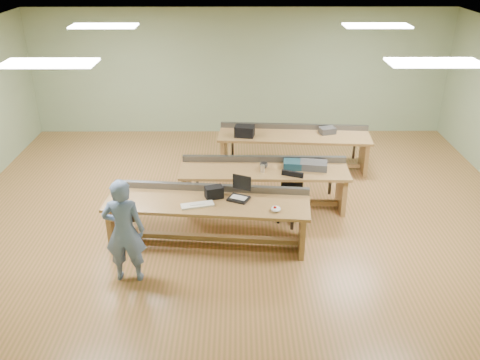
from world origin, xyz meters
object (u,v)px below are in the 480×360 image
(workbench_mid, at_px, (264,179))
(drinks_can, at_px, (262,169))
(parts_bin_grey, at_px, (314,165))
(mug, at_px, (264,165))
(person, at_px, (124,231))
(task_chair, at_px, (289,203))
(camera_bag, at_px, (214,192))
(laptop_base, at_px, (239,199))
(parts_bin_teal, at_px, (294,165))
(workbench_front, at_px, (208,211))
(workbench_back, at_px, (294,143))

(workbench_mid, bearing_deg, drinks_can, -105.38)
(parts_bin_grey, distance_m, mug, 0.88)
(person, height_order, task_chair, person)
(camera_bag, bearing_deg, mug, 34.46)
(laptop_base, xyz_separation_m, parts_bin_teal, (0.98, 1.19, 0.05))
(person, distance_m, task_chair, 3.01)
(parts_bin_teal, relative_size, drinks_can, 2.77)
(workbench_front, bearing_deg, parts_bin_teal, 45.35)
(parts_bin_grey, xyz_separation_m, drinks_can, (-0.91, -0.14, 0.00))
(workbench_front, distance_m, camera_bag, 0.31)
(person, xyz_separation_m, laptop_base, (1.58, 0.99, -0.02))
(mug, bearing_deg, task_chair, -48.54)
(workbench_front, height_order, parts_bin_grey, parts_bin_grey)
(laptop_base, relative_size, parts_bin_teal, 0.85)
(workbench_back, bearing_deg, workbench_front, -115.34)
(workbench_front, bearing_deg, mug, 58.00)
(workbench_mid, xyz_separation_m, parts_bin_grey, (0.86, 0.00, 0.26))
(workbench_mid, relative_size, camera_bag, 10.88)
(workbench_mid, distance_m, mug, 0.25)
(camera_bag, bearing_deg, workbench_mid, 33.42)
(person, xyz_separation_m, parts_bin_teal, (2.56, 2.18, 0.03))
(task_chair, relative_size, drinks_can, 6.41)
(workbench_mid, xyz_separation_m, workbench_back, (0.70, 1.72, 0.00))
(camera_bag, height_order, mug, camera_bag)
(parts_bin_teal, bearing_deg, parts_bin_grey, -5.92)
(mug, bearing_deg, workbench_back, 67.13)
(parts_bin_grey, distance_m, drinks_can, 0.92)
(drinks_can, bearing_deg, parts_bin_grey, 8.78)
(task_chair, height_order, mug, mug)
(workbench_front, bearing_deg, task_chair, 34.14)
(camera_bag, height_order, parts_bin_teal, camera_bag)
(workbench_back, xyz_separation_m, mug, (-0.71, -1.69, 0.24))
(workbench_back, xyz_separation_m, person, (-2.74, -3.86, 0.22))
(workbench_back, xyz_separation_m, task_chair, (-0.30, -2.17, -0.25))
(task_chair, bearing_deg, workbench_mid, 155.04)
(camera_bag, bearing_deg, person, -157.12)
(workbench_back, relative_size, parts_bin_teal, 8.71)
(parts_bin_grey, bearing_deg, drinks_can, -171.22)
(workbench_front, relative_size, parts_bin_teal, 8.87)
(parts_bin_teal, xyz_separation_m, mug, (-0.53, -0.01, -0.01))
(workbench_back, bearing_deg, drinks_can, -107.60)
(camera_bag, height_order, drinks_can, camera_bag)
(workbench_front, distance_m, mug, 1.54)
(task_chair, bearing_deg, mug, 154.42)
(workbench_front, relative_size, drinks_can, 24.59)
(laptop_base, distance_m, task_chair, 1.21)
(laptop_base, bearing_deg, mug, 93.96)
(workbench_mid, relative_size, parts_bin_teal, 8.18)
(person, height_order, parts_bin_grey, person)
(task_chair, height_order, parts_bin_grey, parts_bin_grey)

